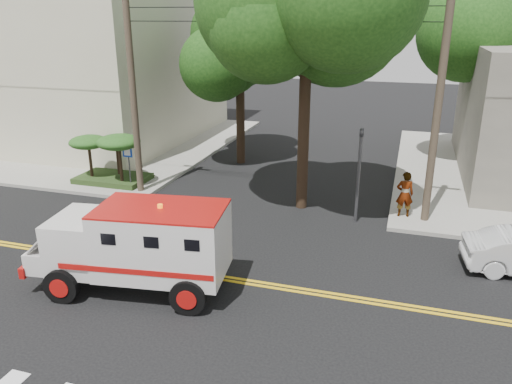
% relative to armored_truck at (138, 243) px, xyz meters
% --- Properties ---
extents(ground, '(100.00, 100.00, 0.00)m').
position_rel_armored_truck_xyz_m(ground, '(1.47, 1.25, -1.44)').
color(ground, black).
rests_on(ground, ground).
extents(sidewalk_nw, '(17.00, 17.00, 0.15)m').
position_rel_armored_truck_xyz_m(sidewalk_nw, '(-12.03, 14.75, -1.37)').
color(sidewalk_nw, gray).
rests_on(sidewalk_nw, ground).
extents(building_left, '(16.00, 14.00, 10.00)m').
position_rel_armored_truck_xyz_m(building_left, '(-14.03, 16.25, 3.71)').
color(building_left, '#BAB598').
rests_on(building_left, sidewalk_nw).
extents(utility_pole_left, '(0.28, 0.28, 9.00)m').
position_rel_armored_truck_xyz_m(utility_pole_left, '(-4.13, 7.25, 3.06)').
color(utility_pole_left, '#382D23').
rests_on(utility_pole_left, ground).
extents(utility_pole_right, '(0.28, 0.28, 9.00)m').
position_rel_armored_truck_xyz_m(utility_pole_right, '(7.77, 7.45, 3.06)').
color(utility_pole_right, '#382D23').
rests_on(utility_pole_right, ground).
extents(tree_main, '(6.08, 5.70, 9.85)m').
position_rel_armored_truck_xyz_m(tree_main, '(3.41, 7.46, 5.76)').
color(tree_main, black).
rests_on(tree_main, ground).
extents(tree_left, '(4.48, 4.20, 7.70)m').
position_rel_armored_truck_xyz_m(tree_left, '(-1.21, 13.04, 4.29)').
color(tree_left, black).
rests_on(tree_left, ground).
extents(tree_right, '(4.80, 4.50, 8.20)m').
position_rel_armored_truck_xyz_m(tree_right, '(10.31, 17.02, 4.65)').
color(tree_right, black).
rests_on(tree_right, ground).
extents(traffic_signal, '(0.15, 0.18, 3.60)m').
position_rel_armored_truck_xyz_m(traffic_signal, '(5.27, 6.85, 0.78)').
color(traffic_signal, '#3F3F42').
rests_on(traffic_signal, ground).
extents(accessibility_sign, '(0.45, 0.10, 2.02)m').
position_rel_armored_truck_xyz_m(accessibility_sign, '(-4.73, 7.43, -0.08)').
color(accessibility_sign, '#3F3F42').
rests_on(accessibility_sign, ground).
extents(palm_planter, '(3.52, 2.63, 2.36)m').
position_rel_armored_truck_xyz_m(palm_planter, '(-5.97, 7.88, 0.20)').
color(palm_planter, '#1E3314').
rests_on(palm_planter, sidewalk_nw).
extents(armored_truck, '(5.80, 2.87, 2.54)m').
position_rel_armored_truck_xyz_m(armored_truck, '(0.00, 0.00, 0.00)').
color(armored_truck, beige).
rests_on(armored_truck, ground).
extents(pedestrian_a, '(0.71, 0.53, 1.77)m').
position_rel_armored_truck_xyz_m(pedestrian_a, '(6.97, 7.57, -0.41)').
color(pedestrian_a, gray).
rests_on(pedestrian_a, sidewalk_ne).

